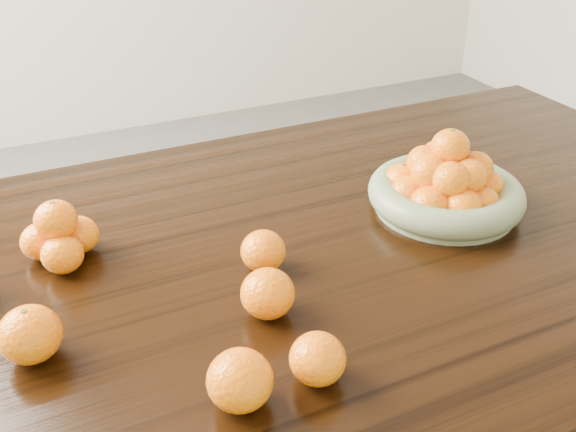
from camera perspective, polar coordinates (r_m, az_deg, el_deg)
name	(u,v)px	position (r m, az deg, el deg)	size (l,w,h in m)	color
dining_table	(272,296)	(1.15, -1.48, -7.10)	(2.00, 1.00, 0.75)	black
fruit_bowl	(446,187)	(1.24, 13.86, 2.55)	(0.29, 0.29, 0.16)	gray
orange_pyramid	(60,237)	(1.12, -19.64, -1.79)	(0.13, 0.12, 0.11)	orange
loose_orange_0	(30,334)	(0.94, -21.96, -9.74)	(0.09, 0.09, 0.08)	orange
loose_orange_1	(240,380)	(0.81, -4.30, -14.35)	(0.08, 0.08, 0.08)	orange
loose_orange_2	(318,359)	(0.84, 2.64, -12.56)	(0.07, 0.07, 0.07)	orange
loose_orange_4	(268,294)	(0.94, -1.82, -6.90)	(0.08, 0.08, 0.08)	orange
loose_orange_5	(263,251)	(1.04, -2.22, -3.13)	(0.07, 0.07, 0.07)	orange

